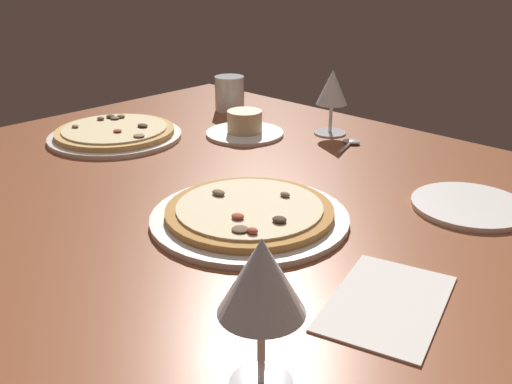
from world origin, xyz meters
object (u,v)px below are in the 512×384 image
ramekin_on_saucer (245,127)px  side_plate (470,206)px  wine_glass_far (332,90)px  water_glass (230,96)px  pizza_main (250,214)px  paper_menu (387,303)px  pizza_side (115,133)px  wine_glass_near (262,280)px  spoon (350,143)px

ramekin_on_saucer → side_plate: bearing=-3.0°
wine_glass_far → water_glass: size_ratio=1.64×
pizza_main → paper_menu: bearing=-10.0°
ramekin_on_saucer → water_glass: 22.63cm
pizza_side → wine_glass_near: (79.42, -35.69, 10.89)cm
pizza_side → wine_glass_near: wine_glass_near is taller
water_glass → ramekin_on_saucer: bearing=-34.9°
wine_glass_near → paper_menu: size_ratio=0.83×
pizza_side → wine_glass_near: bearing=-24.2°
wine_glass_far → paper_menu: wine_glass_far is taller
spoon → wine_glass_near: bearing=-61.0°
wine_glass_near → side_plate: bearing=94.3°
spoon → pizza_main: bearing=-75.6°
pizza_main → ramekin_on_saucer: (-32.81, 31.82, 0.83)cm
ramekin_on_saucer → pizza_side: bearing=-131.2°
pizza_side → paper_menu: pizza_side is taller
pizza_side → wine_glass_far: 50.20cm
pizza_side → side_plate: size_ratio=1.57×
pizza_main → water_glass: 68.11cm
wine_glass_near → side_plate: wine_glass_near is taller
ramekin_on_saucer → spoon: size_ratio=1.88×
wine_glass_far → spoon: bearing=-24.4°
ramekin_on_saucer → wine_glass_near: size_ratio=1.09×
pizza_side → paper_menu: 81.98cm
pizza_main → wine_glass_far: size_ratio=2.11×
wine_glass_far → water_glass: wine_glass_far is taller
pizza_side → wine_glass_far: size_ratio=2.00×
pizza_side → wine_glass_far: wine_glass_far is taller
wine_glass_far → spoon: size_ratio=1.57×
pizza_side → spoon: 52.85cm
spoon → side_plate: bearing=-22.1°
paper_menu → spoon: size_ratio=2.07×
pizza_side → ramekin_on_saucer: (19.41, 22.19, 0.78)cm
pizza_main → wine_glass_near: wine_glass_near is taller
wine_glass_near → spoon: bearing=119.0°
wine_glass_far → pizza_side: bearing=-131.8°
water_glass → wine_glass_near: bearing=-42.0°
ramekin_on_saucer → side_plate: 55.96cm
pizza_main → pizza_side: size_ratio=1.06×
wine_glass_far → side_plate: 46.88cm
wine_glass_far → side_plate: bearing=-22.5°
wine_glass_near → spoon: (-38.16, 68.70, -11.64)cm
ramekin_on_saucer → wine_glass_near: (60.01, -57.88, 10.11)cm
wine_glass_far → wine_glass_near: size_ratio=0.91×
wine_glass_far → spoon: (8.33, -3.78, -9.81)cm
wine_glass_far → ramekin_on_saucer: bearing=-132.8°
wine_glass_near → side_plate: 56.30cm
side_plate → paper_menu: bearing=-81.0°
spoon → ramekin_on_saucer: bearing=-153.6°
ramekin_on_saucer → water_glass: water_glass is taller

